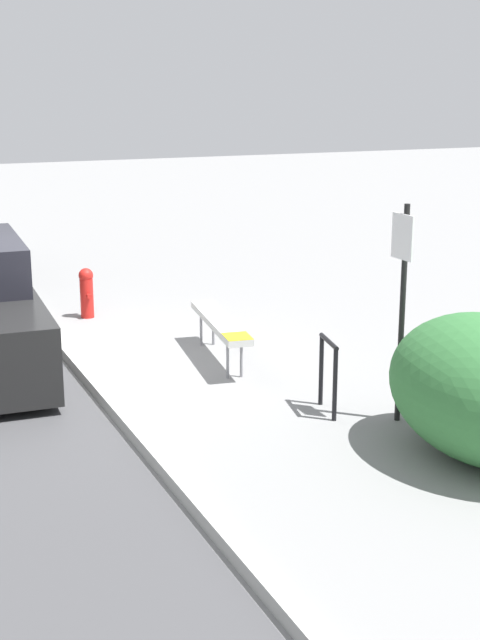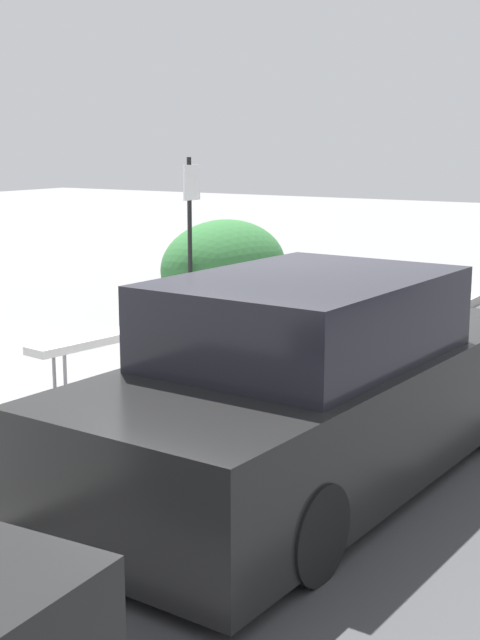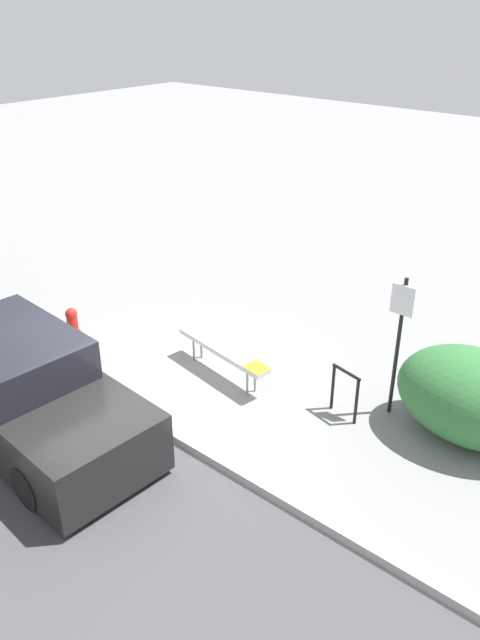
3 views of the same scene
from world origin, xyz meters
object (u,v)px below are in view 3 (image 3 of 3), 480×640
(bike_rack, at_px, (345,389))
(parked_car_near, at_px, (21,389))
(fire_hydrant, at_px, (73,326))
(sign_post, at_px, (399,335))
(bench, at_px, (223,351))

(bike_rack, bearing_deg, parked_car_near, -135.88)
(fire_hydrant, relative_size, parked_car_near, 0.16)
(bike_rack, xyz_separation_m, sign_post, (0.50, 0.56, 0.88))
(sign_post, distance_m, fire_hydrant, 5.94)
(bench, bearing_deg, bike_rack, 17.52)
(bench, height_order, sign_post, sign_post)
(sign_post, bearing_deg, parked_car_near, -135.37)
(bench, relative_size, bike_rack, 2.52)
(bench, height_order, fire_hydrant, fire_hydrant)
(bench, xyz_separation_m, fire_hydrant, (-2.84, -1.02, -0.09))
(bench, height_order, parked_car_near, parked_car_near)
(sign_post, relative_size, fire_hydrant, 3.01)
(bench, distance_m, bike_rack, 2.21)
(bike_rack, height_order, sign_post, sign_post)
(bench, xyz_separation_m, bike_rack, (2.19, 0.35, 0.00))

